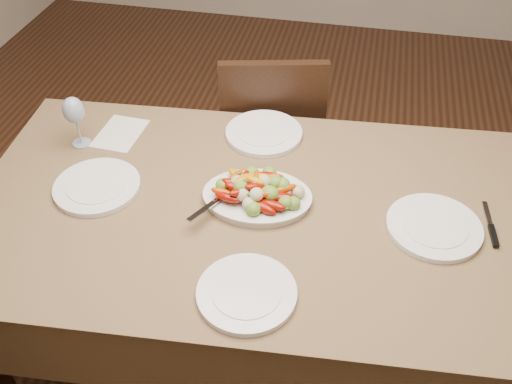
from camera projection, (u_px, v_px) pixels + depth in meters
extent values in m
plane|color=#381E11|center=(286.00, 353.00, 2.28)|extent=(6.00, 6.00, 0.00)
cube|color=brown|center=(256.00, 283.00, 2.06)|extent=(1.92, 1.18, 0.76)
ellipsoid|color=white|center=(257.00, 198.00, 1.82)|extent=(0.35, 0.27, 0.02)
cylinder|color=white|center=(97.00, 187.00, 1.87)|extent=(0.28, 0.28, 0.02)
cylinder|color=white|center=(434.00, 227.00, 1.73)|extent=(0.29, 0.29, 0.02)
cylinder|color=white|center=(264.00, 133.00, 2.09)|extent=(0.28, 0.28, 0.02)
cylinder|color=white|center=(247.00, 293.00, 1.54)|extent=(0.27, 0.27, 0.02)
cube|color=silver|center=(120.00, 133.00, 2.10)|extent=(0.16, 0.22, 0.00)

